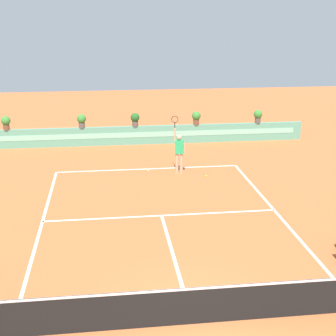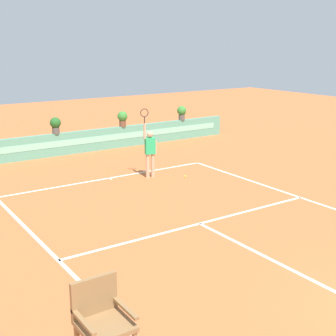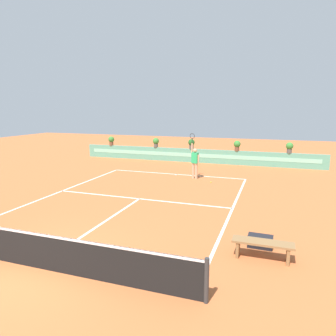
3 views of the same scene
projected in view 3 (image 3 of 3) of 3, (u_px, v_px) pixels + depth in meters
ground_plane at (136, 201)px, 13.42m from camera, size 60.00×60.00×0.00m
court_lines at (142, 197)px, 14.09m from camera, size 8.32×11.94×0.01m
net at (34, 249)px, 7.76m from camera, size 8.92×0.10×1.00m
back_wall_barrier at (195, 156)px, 22.96m from camera, size 18.00×0.21×1.00m
bench_courtside at (263, 246)px, 8.22m from camera, size 1.60×0.44×0.51m
gear_bag at (260, 241)px, 8.97m from camera, size 0.71×0.38×0.36m
tennis_player at (195, 160)px, 17.56m from camera, size 0.60×0.31×2.58m
tennis_ball_near_baseline at (211, 182)px, 16.75m from camera, size 0.07×0.07×0.07m
potted_plant_left at (156, 142)px, 23.79m from camera, size 0.48×0.48×0.72m
potted_plant_right at (237, 145)px, 21.81m from camera, size 0.48×0.48×0.72m
potted_plant_far_left at (111, 140)px, 25.03m from camera, size 0.48×0.48×0.72m
potted_plant_centre at (191, 143)px, 22.88m from camera, size 0.48×0.48×0.72m
potted_plant_far_right at (290, 147)px, 20.70m from camera, size 0.48×0.48×0.72m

